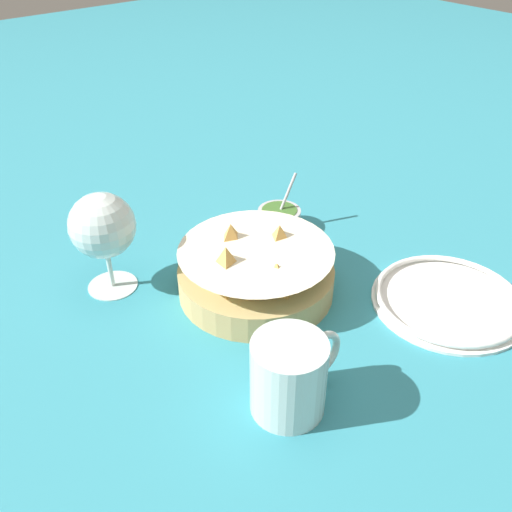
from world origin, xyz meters
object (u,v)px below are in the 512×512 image
Objects in this scene: sauce_cup at (279,218)px; wine_glass at (103,228)px; side_plate at (448,299)px; food_basket at (255,271)px; beer_mug at (289,378)px.

sauce_cup is 0.30m from wine_glass.
side_plate is at bearing -44.49° from wine_glass.
food_basket is 0.27m from side_plate.
food_basket is at bearing 60.50° from beer_mug.
side_plate is at bearing -45.95° from food_basket.
wine_glass reaches higher than sauce_cup.
food_basket is 2.34× the size of sauce_cup.
food_basket and sauce_cup have the same top height.
side_plate is at bearing -80.54° from sauce_cup.
food_basket is at bearing 134.05° from side_plate.
sauce_cup is 0.63× the size of wine_glass.
beer_mug is 0.58× the size of side_plate.
wine_glass reaches higher than side_plate.
beer_mug reaches higher than side_plate.
sauce_cup is 0.30m from side_plate.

